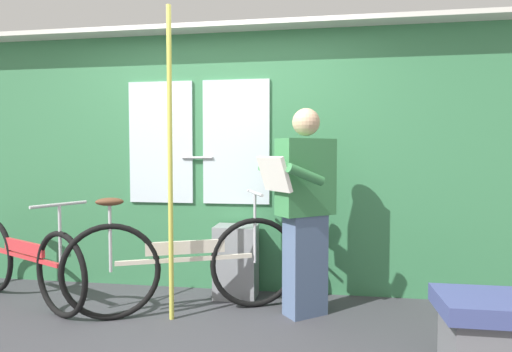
% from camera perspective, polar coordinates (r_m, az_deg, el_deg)
% --- Properties ---
extents(ground_plane, '(6.06, 4.05, 0.04)m').
position_cam_1_polar(ground_plane, '(3.01, -10.45, -21.70)').
color(ground_plane, '#38383D').
extents(train_door_wall, '(5.06, 0.28, 2.34)m').
position_cam_1_polar(train_door_wall, '(3.91, -4.78, 2.81)').
color(train_door_wall, '#387A4C').
rests_on(train_door_wall, ground_plane).
extents(bicycle_near_door, '(1.58, 0.84, 0.87)m').
position_cam_1_polar(bicycle_near_door, '(4.08, -28.44, -9.83)').
color(bicycle_near_door, black).
rests_on(bicycle_near_door, ground_plane).
extents(bicycle_leaning_behind, '(1.69, 0.80, 0.93)m').
position_cam_1_polar(bicycle_leaning_behind, '(3.41, -9.44, -11.45)').
color(bicycle_leaning_behind, black).
rests_on(bicycle_leaning_behind, ground_plane).
extents(passenger_reading_newspaper, '(0.60, 0.57, 1.57)m').
position_cam_1_polar(passenger_reading_newspaper, '(3.28, 6.43, -4.12)').
color(passenger_reading_newspaper, slate).
rests_on(passenger_reading_newspaper, ground_plane).
extents(trash_bin_by_wall, '(0.36, 0.28, 0.62)m').
position_cam_1_polar(trash_bin_by_wall, '(3.77, -2.65, -11.22)').
color(trash_bin_by_wall, gray).
rests_on(trash_bin_by_wall, ground_plane).
extents(handrail_pole, '(0.04, 0.04, 2.30)m').
position_cam_1_polar(handrail_pole, '(3.21, -11.31, 1.47)').
color(handrail_pole, '#C6C14C').
rests_on(handrail_pole, ground_plane).
extents(bench_seat_corner, '(0.70, 0.44, 0.45)m').
position_cam_1_polar(bench_seat_corner, '(2.85, 30.06, -17.81)').
color(bench_seat_corner, '#3D477F').
rests_on(bench_seat_corner, ground_plane).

